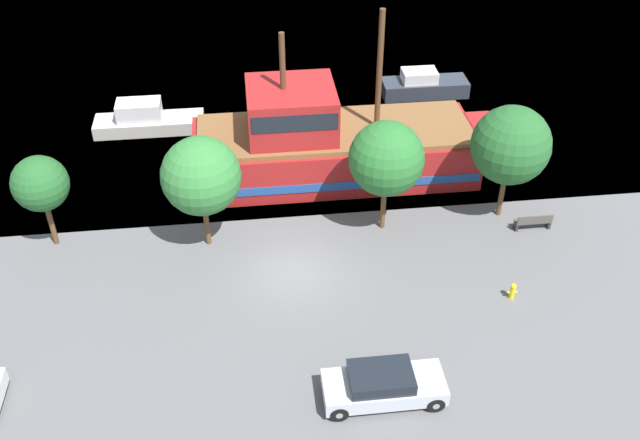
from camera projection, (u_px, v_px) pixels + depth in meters
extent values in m
plane|color=#5B5B5E|center=(294.00, 271.00, 31.16)|extent=(160.00, 160.00, 0.00)
cube|color=#A31E1E|center=(334.00, 153.00, 36.75)|extent=(14.36, 4.99, 2.41)
cube|color=#234C93|center=(334.00, 159.00, 36.97)|extent=(14.07, 5.07, 0.45)
cube|color=#A31E1E|center=(481.00, 138.00, 37.26)|extent=(1.40, 2.74, 1.69)
cube|color=brown|center=(334.00, 131.00, 35.95)|extent=(13.78, 4.59, 0.25)
cube|color=#A31E1E|center=(291.00, 110.00, 34.97)|extent=(4.31, 3.99, 2.36)
cube|color=black|center=(291.00, 104.00, 34.76)|extent=(4.09, 4.05, 0.85)
cylinder|color=#4C331E|center=(379.00, 71.00, 34.25)|extent=(0.28, 0.28, 6.09)
cylinder|color=#4C331E|center=(283.00, 84.00, 34.09)|extent=(0.28, 0.28, 5.18)
cube|color=#2D333D|center=(424.00, 88.00, 44.38)|extent=(5.29, 1.83, 0.95)
cube|color=silver|center=(419.00, 76.00, 43.84)|extent=(2.12, 1.43, 0.69)
cube|color=black|center=(429.00, 75.00, 43.90)|extent=(0.12, 1.28, 0.55)
cube|color=#B7B2A8|center=(150.00, 124.00, 40.88)|extent=(6.17, 1.88, 0.76)
cube|color=silver|center=(139.00, 110.00, 40.29)|extent=(2.47, 1.47, 1.06)
cube|color=black|center=(152.00, 110.00, 40.36)|extent=(0.12, 1.32, 0.85)
cube|color=#B7BCC6|center=(384.00, 387.00, 25.30)|extent=(4.35, 1.71, 0.62)
cube|color=black|center=(381.00, 377.00, 24.95)|extent=(2.26, 1.53, 0.50)
cylinder|color=black|center=(435.00, 404.00, 24.99)|extent=(0.66, 0.22, 0.66)
cylinder|color=gray|center=(435.00, 404.00, 24.99)|extent=(0.25, 0.25, 0.25)
cylinder|color=black|center=(425.00, 371.00, 26.20)|extent=(0.66, 0.22, 0.66)
cylinder|color=gray|center=(425.00, 371.00, 26.20)|extent=(0.25, 0.25, 0.25)
cylinder|color=black|center=(339.00, 413.00, 24.67)|extent=(0.66, 0.22, 0.66)
cylinder|color=gray|center=(339.00, 413.00, 24.67)|extent=(0.25, 0.25, 0.25)
cylinder|color=black|center=(333.00, 379.00, 25.88)|extent=(0.66, 0.22, 0.66)
cylinder|color=gray|center=(333.00, 379.00, 25.88)|extent=(0.25, 0.25, 0.25)
cylinder|color=yellow|center=(512.00, 293.00, 29.66)|extent=(0.22, 0.22, 0.56)
sphere|color=yellow|center=(513.00, 286.00, 29.44)|extent=(0.25, 0.25, 0.25)
cylinder|color=yellow|center=(508.00, 292.00, 29.62)|extent=(0.10, 0.09, 0.09)
cylinder|color=yellow|center=(516.00, 292.00, 29.65)|extent=(0.10, 0.09, 0.09)
cube|color=#4C4742|center=(533.00, 221.00, 33.39)|extent=(1.70, 0.45, 0.05)
cube|color=#4C4742|center=(535.00, 220.00, 33.10)|extent=(1.70, 0.06, 0.40)
cube|color=#2D2D2D|center=(516.00, 226.00, 33.45)|extent=(0.12, 0.36, 0.40)
cube|color=#2D2D2D|center=(548.00, 224.00, 33.59)|extent=(0.12, 0.36, 0.40)
cylinder|color=brown|center=(51.00, 223.00, 32.10)|extent=(0.24, 0.24, 2.23)
sphere|color=#235B28|center=(40.00, 184.00, 30.80)|extent=(2.47, 2.47, 2.47)
cylinder|color=brown|center=(207.00, 224.00, 32.11)|extent=(0.24, 0.24, 2.19)
sphere|color=#337A38|center=(201.00, 176.00, 30.56)|extent=(3.48, 3.48, 3.48)
cylinder|color=brown|center=(383.00, 207.00, 33.03)|extent=(0.24, 0.24, 2.35)
sphere|color=#286B2D|center=(386.00, 159.00, 31.46)|extent=(3.40, 3.40, 3.40)
cylinder|color=brown|center=(502.00, 194.00, 33.85)|extent=(0.24, 0.24, 2.32)
sphere|color=#235B28|center=(511.00, 145.00, 32.23)|extent=(3.64, 3.64, 3.64)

